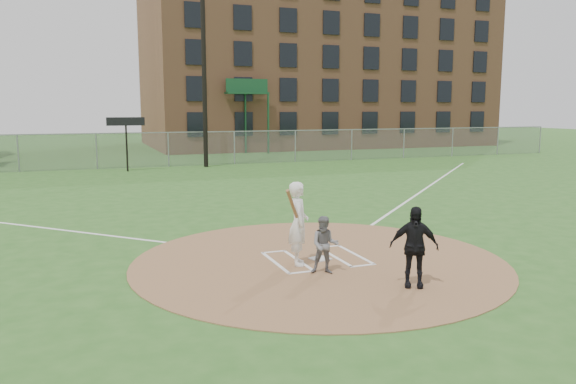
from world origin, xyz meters
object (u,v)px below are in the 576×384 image
object	(u,v)px
catcher	(325,245)
batter_at_plate	(298,223)
home_plate	(320,259)
umpire	(414,247)

from	to	relation	value
catcher	batter_at_plate	xyz separation A→B (m)	(-0.26, 0.82, 0.32)
home_plate	batter_at_plate	size ratio (longest dim) A/B	0.22
catcher	umpire	bearing A→B (deg)	-24.00
catcher	umpire	world-z (taller)	umpire
catcher	batter_at_plate	distance (m)	0.92
catcher	umpire	xyz separation A→B (m)	(1.24, -1.38, 0.18)
batter_at_plate	home_plate	bearing A→B (deg)	18.31
home_plate	catcher	world-z (taller)	catcher
home_plate	catcher	distance (m)	1.24
umpire	batter_at_plate	size ratio (longest dim) A/B	0.86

